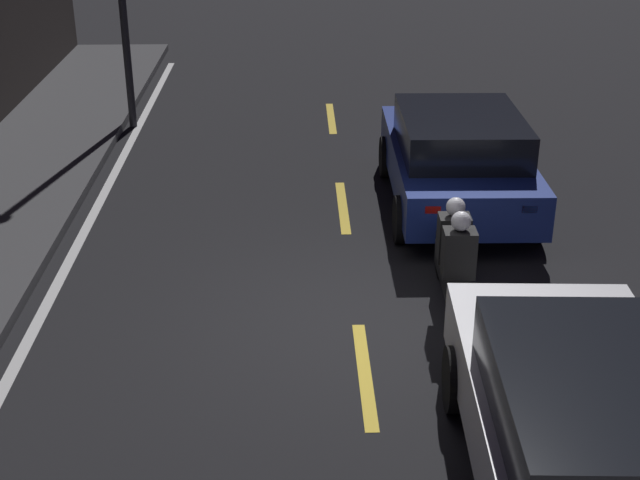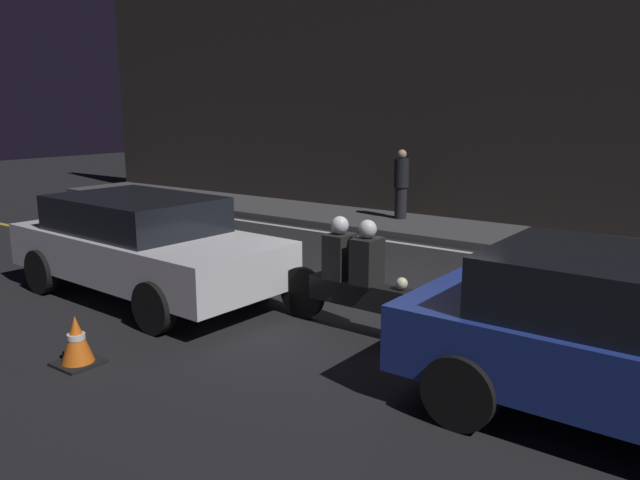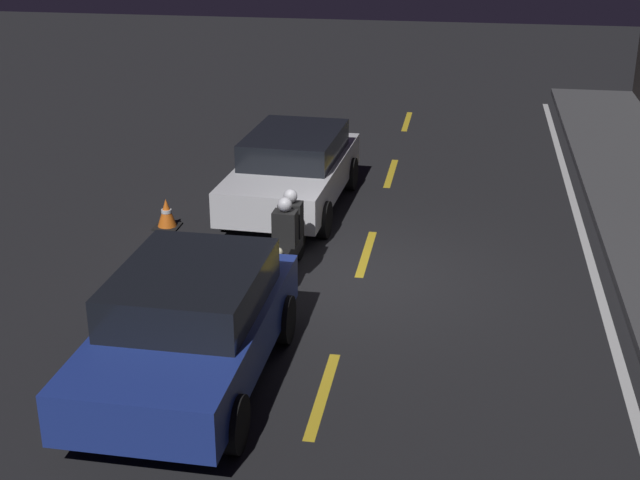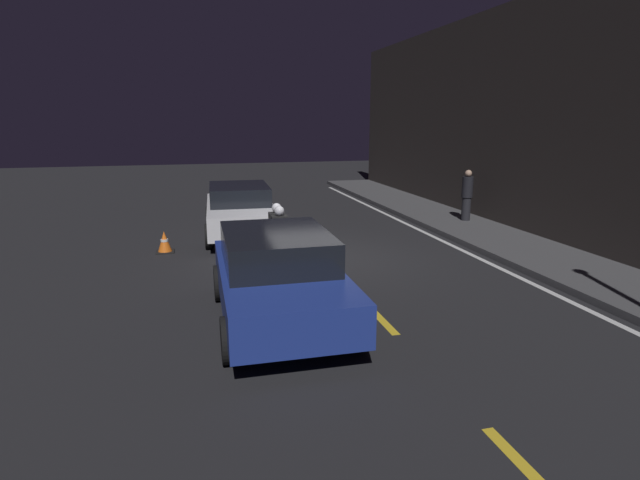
% 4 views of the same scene
% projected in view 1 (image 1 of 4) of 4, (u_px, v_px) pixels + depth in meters
% --- Properties ---
extents(ground_plane, '(56.00, 56.00, 0.00)m').
position_uv_depth(ground_plane, '(358.00, 325.00, 10.18)').
color(ground_plane, black).
extents(lane_dash_c, '(2.00, 0.14, 0.01)m').
position_uv_depth(lane_dash_c, '(365.00, 373.00, 9.27)').
color(lane_dash_c, gold).
rests_on(lane_dash_c, ground).
extents(lane_dash_d, '(2.00, 0.14, 0.01)m').
position_uv_depth(lane_dash_d, '(343.00, 207.00, 13.35)').
color(lane_dash_d, gold).
rests_on(lane_dash_d, ground).
extents(lane_dash_e, '(2.00, 0.14, 0.01)m').
position_uv_depth(lane_dash_e, '(331.00, 118.00, 17.44)').
color(lane_dash_e, gold).
rests_on(lane_dash_e, ground).
extents(lane_solid_kerb, '(25.20, 0.14, 0.01)m').
position_uv_depth(lane_solid_kerb, '(34.00, 329.00, 10.09)').
color(lane_solid_kerb, silver).
rests_on(lane_solid_kerb, ground).
extents(sedan_white, '(4.40, 2.11, 1.44)m').
position_uv_depth(sedan_white, '(591.00, 432.00, 7.12)').
color(sedan_white, silver).
rests_on(sedan_white, ground).
extents(sedan_blue, '(4.11, 2.06, 1.48)m').
position_uv_depth(sedan_blue, '(457.00, 157.00, 13.01)').
color(sedan_blue, navy).
rests_on(sedan_blue, ground).
extents(motorcycle, '(2.46, 0.37, 1.41)m').
position_uv_depth(motorcycle, '(454.00, 264.00, 10.13)').
color(motorcycle, black).
rests_on(motorcycle, ground).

